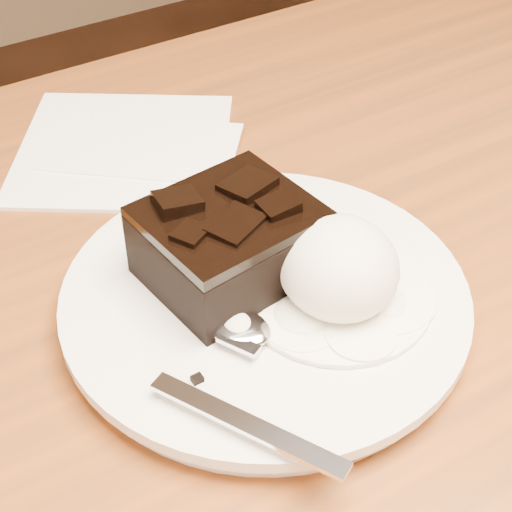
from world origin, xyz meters
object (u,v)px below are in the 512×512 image
plate (265,303)px  napkin (123,147)px  brownie (229,247)px  ice_cream_scoop (338,267)px  spoon (237,329)px

plate → napkin: bearing=88.6°
plate → brownie: 0.04m
ice_cream_scoop → plate: bearing=139.5°
plate → spoon: 0.04m
spoon → napkin: bearing=53.8°
napkin → plate: bearing=-91.4°
ice_cream_scoop → spoon: ice_cream_scoop is taller
plate → brownie: bearing=112.8°
ice_cream_scoop → spoon: 0.07m
plate → brownie: (-0.01, 0.02, 0.03)m
plate → ice_cream_scoop: 0.05m
brownie → napkin: bearing=85.4°
brownie → spoon: (-0.02, -0.04, -0.02)m
plate → napkin: plate is taller
plate → ice_cream_scoop: bearing=-40.5°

